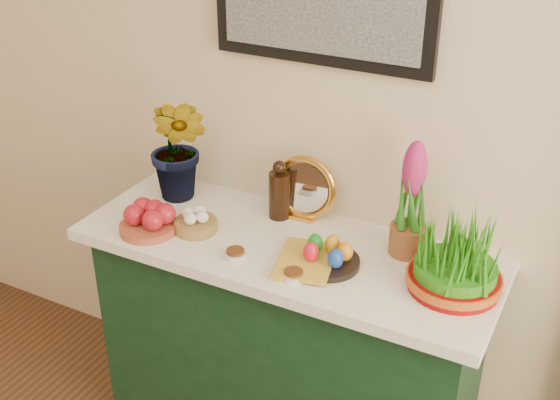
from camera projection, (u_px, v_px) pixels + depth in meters
The scene contains 13 objects.
sideboard at pixel (286, 352), 2.52m from camera, with size 1.30×0.45×0.85m, color #13361E.
tablecloth at pixel (287, 247), 2.31m from camera, with size 1.40×0.55×0.04m, color silver.
hyacinth_green at pixel (178, 131), 2.45m from camera, with size 0.27×0.23×0.53m, color #29771B.
apple_bowl at pixel (148, 220), 2.35m from camera, with size 0.21×0.21×0.10m.
garlic_basket at pixel (195, 222), 2.35m from camera, with size 0.17×0.17×0.08m.
vinegar_cruet at pixel (279, 193), 2.41m from camera, with size 0.07×0.07×0.21m.
mirror at pixel (305, 189), 2.40m from camera, with size 0.23×0.07×0.23m.
book at pixel (279, 257), 2.20m from camera, with size 0.16×0.23×0.03m, color gold.
spice_dish_left at pixel (235, 254), 2.22m from camera, with size 0.07×0.07×0.03m.
spice_dish_right at pixel (294, 275), 2.11m from camera, with size 0.07×0.07×0.03m.
egg_plate at pixel (327, 256), 2.17m from camera, with size 0.24×0.24×0.08m.
hyacinth_pink at pixel (411, 205), 2.17m from camera, with size 0.12×0.12×0.39m.
wheatgrass_sabzeh at pixel (457, 260), 2.03m from camera, with size 0.28×0.28×0.23m.
Camera 1 is at (0.78, 0.25, 2.10)m, focal length 45.00 mm.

